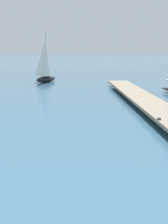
% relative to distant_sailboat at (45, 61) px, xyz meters
% --- Properties ---
extents(floating_dock, '(2.76, 23.06, 0.53)m').
position_rel_distant_sailboat_xyz_m(floating_dock, '(7.69, -14.14, -1.78)').
color(floating_dock, gray).
rests_on(floating_dock, ground).
extents(distant_sailboat, '(2.53, 3.39, 4.93)m').
position_rel_distant_sailboat_xyz_m(distant_sailboat, '(0.00, 0.00, 0.00)').
color(distant_sailboat, black).
rests_on(distant_sailboat, ground).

